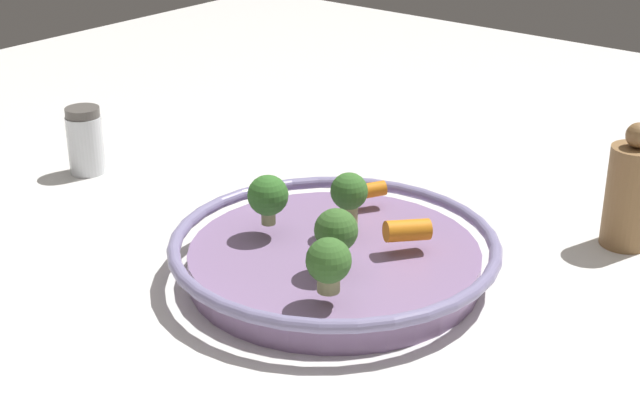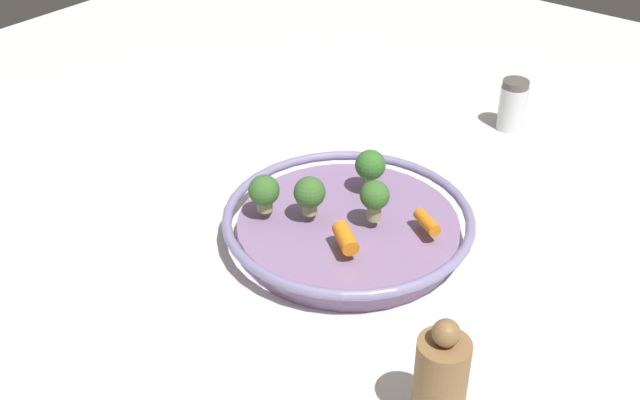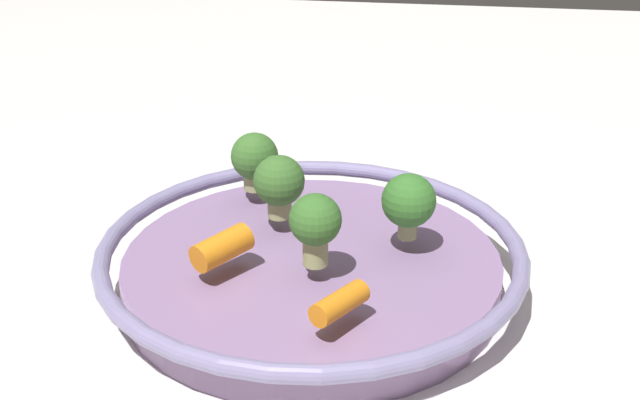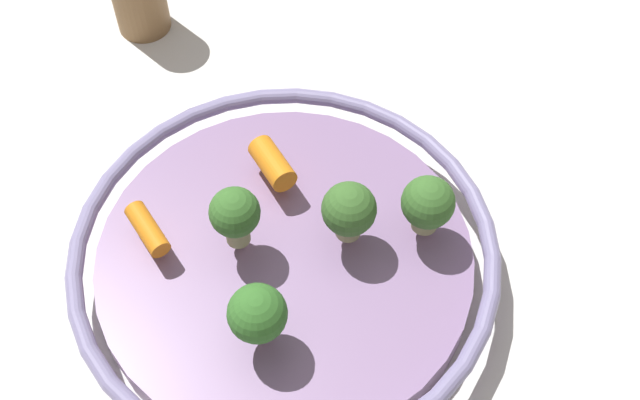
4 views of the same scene
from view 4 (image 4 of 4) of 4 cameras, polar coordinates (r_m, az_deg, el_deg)
The scene contains 8 objects.
ground_plane at distance 0.64m, azimuth -2.39°, elevation -5.24°, with size 2.02×2.02×0.00m, color silver.
serving_bowl at distance 0.62m, azimuth -2.46°, elevation -4.21°, with size 0.32×0.32×0.04m.
baby_carrot_left at distance 0.63m, azimuth -3.32°, elevation 2.55°, with size 0.02×0.02×0.04m, color orange.
baby_carrot_back at distance 0.61m, azimuth -11.88°, elevation -1.98°, with size 0.02×0.02×0.04m, color orange.
broccoli_floret_large at distance 0.58m, azimuth -5.92°, elevation -1.00°, with size 0.04×0.04×0.05m.
broccoli_floret_mid at distance 0.58m, azimuth 2.02°, elevation -0.72°, with size 0.04×0.04×0.05m.
broccoli_floret_small at distance 0.54m, azimuth -4.37°, elevation -7.90°, with size 0.04×0.04×0.05m.
broccoli_floret_edge at distance 0.59m, azimuth 7.49°, elevation -0.26°, with size 0.04×0.04×0.05m.
Camera 4 is at (0.27, 0.16, 0.55)m, focal length 46.14 mm.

